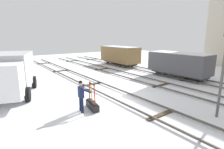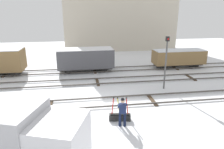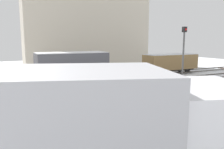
{
  "view_description": "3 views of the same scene",
  "coord_description": "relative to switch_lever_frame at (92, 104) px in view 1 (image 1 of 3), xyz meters",
  "views": [
    {
      "loc": [
        8.6,
        -6.73,
        3.86
      ],
      "look_at": [
        -0.81,
        0.09,
        1.32
      ],
      "focal_mm": 27.9,
      "sensor_mm": 36.0,
      "label": 1
    },
    {
      "loc": [
        -1.28,
        -12.96,
        6.16
      ],
      "look_at": [
        0.97,
        2.2,
        1.36
      ],
      "focal_mm": 33.34,
      "sensor_mm": 36.0,
      "label": 2
    },
    {
      "loc": [
        -5.57,
        -9.2,
        3.28
      ],
      "look_at": [
        -0.13,
        2.12,
        1.34
      ],
      "focal_mm": 34.99,
      "sensor_mm": 36.0,
      "label": 3
    }
  ],
  "objects": [
    {
      "name": "freight_car_near_switch",
      "position": [
        -1.64,
        10.34,
        1.13
      ],
      "size": [
        5.66,
        2.37,
        2.4
      ],
      "rotation": [
        0.0,
        0.0,
        0.02
      ],
      "color": "#2D2B28",
      "rests_on": "ground_plane"
    },
    {
      "name": "track_siding_far",
      "position": [
        -0.75,
        10.34,
        -0.14
      ],
      "size": [
        44.0,
        1.94,
        0.18
      ],
      "color": "#4C4742",
      "rests_on": "ground_plane"
    },
    {
      "name": "signal_post",
      "position": [
        4.47,
        4.44,
        2.31
      ],
      "size": [
        0.24,
        0.32,
        4.22
      ],
      "color": "#4C4C4C",
      "rests_on": "ground_plane"
    },
    {
      "name": "track_main_line",
      "position": [
        -0.75,
        2.37,
        -0.14
      ],
      "size": [
        44.0,
        1.94,
        0.18
      ],
      "color": "#4C4742",
      "rests_on": "ground_plane"
    },
    {
      "name": "rail_worker",
      "position": [
        0.02,
        -0.63,
        0.7
      ],
      "size": [
        0.61,
        0.72,
        1.69
      ],
      "rotation": [
        0.0,
        0.0,
        -0.17
      ],
      "color": "#111831",
      "rests_on": "ground_plane"
    },
    {
      "name": "ground_plane",
      "position": [
        -0.75,
        2.37,
        -0.25
      ],
      "size": [
        60.0,
        60.0,
        0.0
      ],
      "primitive_type": "plane",
      "color": "white"
    },
    {
      "name": "track_siding_near",
      "position": [
        -0.75,
        6.75,
        -0.14
      ],
      "size": [
        44.0,
        1.94,
        0.18
      ],
      "color": "#4C4742",
      "rests_on": "ground_plane"
    },
    {
      "name": "delivery_truck",
      "position": [
        -4.8,
        -3.26,
        1.34
      ],
      "size": [
        5.88,
        3.82,
        2.78
      ],
      "rotation": [
        0.0,
        0.0,
        -0.33
      ],
      "color": "silver",
      "rests_on": "ground_plane"
    },
    {
      "name": "switch_lever_frame",
      "position": [
        0.0,
        0.0,
        0.0
      ],
      "size": [
        1.28,
        0.57,
        1.45
      ],
      "rotation": [
        0.0,
        0.0,
        -0.17
      ],
      "color": "black",
      "rests_on": "ground_plane"
    },
    {
      "name": "freight_car_back_track",
      "position": [
        -10.67,
        10.34,
        1.21
      ],
      "size": [
        5.99,
        2.34,
        2.56
      ],
      "rotation": [
        0.0,
        0.0,
        -0.01
      ],
      "color": "#2D2B28",
      "rests_on": "ground_plane"
    }
  ]
}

